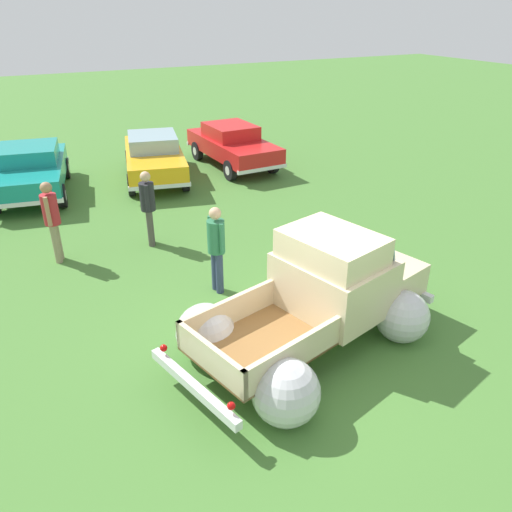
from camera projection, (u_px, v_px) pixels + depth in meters
name	position (u px, v px, depth m)	size (l,w,h in m)	color
ground_plane	(304.00, 347.00, 8.39)	(80.00, 80.00, 0.00)	#477A33
vintage_pickup_truck	(322.00, 300.00, 8.28)	(4.95, 3.63, 1.96)	black
show_car_1	(30.00, 169.00, 14.74)	(2.63, 4.50, 1.43)	black
show_car_2	(154.00, 156.00, 16.01)	(2.68, 4.55, 1.43)	black
show_car_3	(232.00, 144.00, 17.33)	(1.93, 4.32, 1.43)	black
spectator_0	(52.00, 217.00, 10.72)	(0.43, 0.53, 1.84)	gray
spectator_1	(216.00, 244.00, 9.57)	(0.38, 0.54, 1.79)	navy
spectator_2	(148.00, 204.00, 11.49)	(0.42, 0.53, 1.80)	#4C4742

